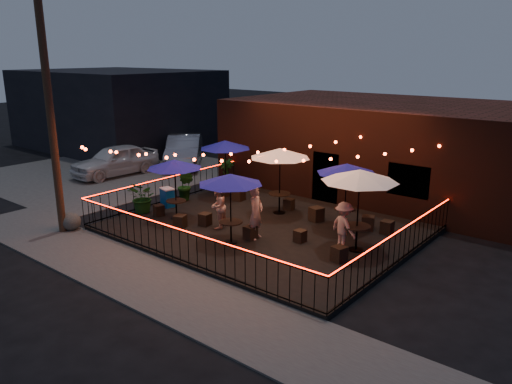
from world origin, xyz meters
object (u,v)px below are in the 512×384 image
(cafe_table_4, at_px, (360,177))
(cooler, at_px, (167,197))
(cafe_table_1, at_px, (225,145))
(cafe_table_3, at_px, (280,154))
(boulder, at_px, (70,221))
(cafe_table_0, at_px, (174,165))
(utility_pole, at_px, (51,118))
(cafe_table_5, at_px, (347,169))
(cafe_table_2, at_px, (230,180))

(cafe_table_4, relative_size, cooler, 4.04)
(cafe_table_1, relative_size, cafe_table_4, 0.94)
(cafe_table_3, relative_size, boulder, 3.36)
(cafe_table_0, bearing_deg, cafe_table_1, 101.34)
(cafe_table_3, distance_m, boulder, 7.93)
(utility_pole, height_order, cafe_table_3, utility_pole)
(utility_pole, bearing_deg, cafe_table_5, 39.48)
(cafe_table_3, distance_m, cafe_table_5, 2.79)
(cafe_table_3, distance_m, cafe_table_4, 4.37)
(cafe_table_0, xyz_separation_m, boulder, (-2.28, -2.97, -1.85))
(cafe_table_1, bearing_deg, cafe_table_4, -15.50)
(utility_pole, relative_size, cafe_table_5, 3.05)
(utility_pole, relative_size, cafe_table_2, 2.96)
(cafe_table_0, xyz_separation_m, cafe_table_5, (5.34, 3.03, 0.07))
(cafe_table_3, bearing_deg, boulder, -129.31)
(cafe_table_2, relative_size, cafe_table_5, 1.03)
(utility_pole, xyz_separation_m, boulder, (0.02, 0.29, -3.66))
(cafe_table_2, bearing_deg, cafe_table_1, 134.20)
(cooler, distance_m, boulder, 3.86)
(cafe_table_3, bearing_deg, cafe_table_4, -20.32)
(cafe_table_0, relative_size, boulder, 3.01)
(cafe_table_2, xyz_separation_m, cafe_table_4, (3.47, 1.96, 0.27))
(cafe_table_5, bearing_deg, cafe_table_3, -178.26)
(utility_pole, relative_size, cooler, 10.52)
(utility_pole, bearing_deg, boulder, 86.71)
(cafe_table_2, bearing_deg, cafe_table_0, 170.58)
(boulder, bearing_deg, cafe_table_0, 52.48)
(cafe_table_1, relative_size, boulder, 3.33)
(cafe_table_4, bearing_deg, cafe_table_2, -150.51)
(cafe_table_2, xyz_separation_m, cafe_table_5, (2.15, 3.56, 0.02))
(cafe_table_3, relative_size, cooler, 3.81)
(cafe_table_0, distance_m, cafe_table_2, 3.24)
(cafe_table_1, bearing_deg, boulder, -103.81)
(cooler, xyz_separation_m, boulder, (-0.88, -3.75, -0.20))
(cafe_table_3, distance_m, cooler, 4.90)
(cafe_table_1, bearing_deg, cafe_table_0, -78.66)
(cafe_table_1, distance_m, cafe_table_2, 5.58)
(cafe_table_1, relative_size, cafe_table_5, 1.10)
(cafe_table_3, xyz_separation_m, cooler, (-3.96, -2.16, -1.92))
(cafe_table_0, distance_m, cafe_table_3, 3.91)
(cafe_table_0, bearing_deg, cooler, 150.64)
(utility_pole, bearing_deg, cafe_table_1, 76.63)
(cafe_table_1, distance_m, boulder, 6.93)
(cafe_table_5, height_order, cooler, cafe_table_5)
(cafe_table_0, relative_size, cafe_table_2, 0.96)
(cafe_table_0, xyz_separation_m, cafe_table_1, (-0.70, 3.47, 0.15))
(utility_pole, xyz_separation_m, cafe_table_2, (5.49, 2.73, -1.76))
(utility_pole, distance_m, cafe_table_2, 6.38)
(cooler, bearing_deg, cafe_table_5, 31.62)
(cafe_table_1, relative_size, cafe_table_2, 1.07)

